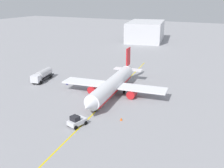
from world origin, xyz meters
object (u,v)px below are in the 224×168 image
object	(u,v)px
fuel_tanker	(42,75)
refueling_worker	(67,82)
airplane	(113,85)
pushback_tug	(77,121)
safety_cone_nose	(121,119)

from	to	relation	value
fuel_tanker	refueling_worker	xyz separation A→B (m)	(0.01, 8.71, -0.90)
airplane	pushback_tug	size ratio (longest dim) A/B	8.32
fuel_tanker	airplane	bearing A→B (deg)	86.32
airplane	safety_cone_nose	distance (m)	15.08
fuel_tanker	refueling_worker	size ratio (longest dim) A/B	5.86
pushback_tug	refueling_worker	distance (m)	25.86
refueling_worker	fuel_tanker	bearing A→B (deg)	-90.04
safety_cone_nose	refueling_worker	bearing A→B (deg)	-121.36
safety_cone_nose	fuel_tanker	bearing A→B (deg)	-113.89
fuel_tanker	refueling_worker	distance (m)	8.75
airplane	refueling_worker	bearing A→B (deg)	-95.77
pushback_tug	safety_cone_nose	distance (m)	9.07
fuel_tanker	safety_cone_nose	bearing A→B (deg)	66.11
refueling_worker	safety_cone_nose	size ratio (longest dim) A/B	2.82
fuel_tanker	safety_cone_nose	size ratio (longest dim) A/B	16.56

